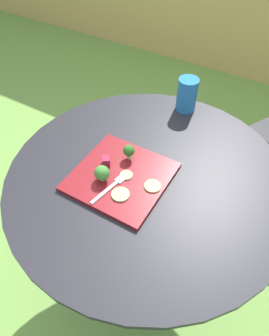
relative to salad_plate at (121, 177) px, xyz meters
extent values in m
plane|color=#669342|center=(0.07, 0.06, -0.76)|extent=(12.00, 12.00, 0.00)
cylinder|color=black|center=(0.07, 0.06, -0.02)|extent=(0.92, 0.92, 0.02)
cylinder|color=black|center=(0.07, 0.06, -0.37)|extent=(0.06, 0.06, 0.69)
cylinder|color=black|center=(0.07, 0.06, -0.74)|extent=(0.44, 0.44, 0.04)
cylinder|color=black|center=(0.29, 0.87, -0.54)|extent=(0.02, 0.02, 0.43)
cube|color=maroon|center=(0.00, 0.00, 0.00)|extent=(0.29, 0.29, 0.01)
cylinder|color=#236BA8|center=(0.03, 0.44, 0.06)|extent=(0.08, 0.08, 0.13)
cylinder|color=#1E5B8F|center=(0.03, 0.44, 0.04)|extent=(0.07, 0.07, 0.09)
cube|color=silver|center=(0.00, -0.09, 0.01)|extent=(0.03, 0.11, 0.00)
cube|color=silver|center=(0.01, -0.01, 0.01)|extent=(0.03, 0.05, 0.00)
cylinder|color=#99B770|center=(-0.04, -0.04, 0.01)|extent=(0.02, 0.02, 0.01)
sphere|color=#38752D|center=(-0.04, -0.04, 0.04)|extent=(0.05, 0.05, 0.05)
cylinder|color=#99B770|center=(-0.02, 0.08, 0.02)|extent=(0.01, 0.01, 0.02)
sphere|color=#285B1E|center=(-0.02, 0.08, 0.04)|extent=(0.04, 0.04, 0.04)
cylinder|color=#8EB766|center=(0.04, -0.07, 0.01)|extent=(0.06, 0.06, 0.01)
cylinder|color=#8EB766|center=(0.02, 0.01, 0.01)|extent=(0.04, 0.04, 0.01)
cylinder|color=#8EB766|center=(0.11, 0.01, 0.01)|extent=(0.05, 0.05, 0.01)
cube|color=maroon|center=(-0.07, 0.02, 0.02)|extent=(0.04, 0.04, 0.03)
camera|label=1|loc=(0.37, -0.55, 0.75)|focal=33.62mm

